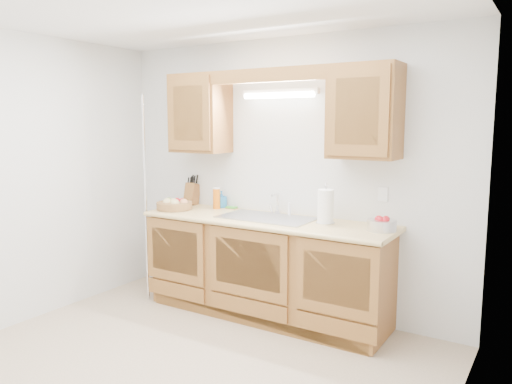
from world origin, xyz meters
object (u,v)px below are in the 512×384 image
Objects in this scene: paper_towel at (326,207)px; apple_bowl at (382,224)px; fruit_basket at (175,204)px; knife_block at (192,194)px.

paper_towel is 1.27× the size of apple_bowl.
knife_block is (-0.04, 0.32, 0.07)m from fruit_basket.
paper_towel reaches higher than apple_bowl.
knife_block is at bearing 173.64° from paper_towel.
knife_block is at bearing 174.41° from apple_bowl.
fruit_basket is 1.09× the size of knife_block.
fruit_basket is at bearing -174.69° from paper_towel.
fruit_basket is 0.33m from knife_block.
knife_block is 2.07m from apple_bowl.
apple_bowl is at bearing -11.04° from knife_block.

